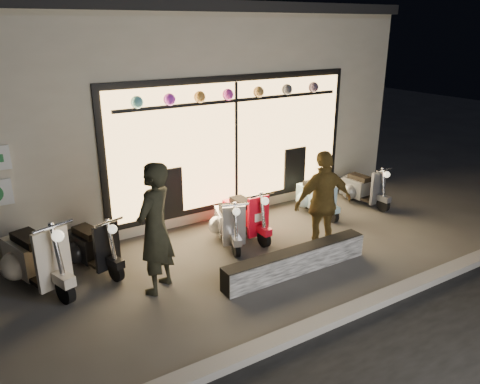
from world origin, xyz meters
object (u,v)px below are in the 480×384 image
object	(u,v)px
scooter_red	(243,214)
man	(155,229)
graffiti_barrier	(296,261)
scooter_silver	(228,222)
woman	(323,203)

from	to	relation	value
scooter_red	man	xyz separation A→B (m)	(-2.17, -1.04, 0.61)
graffiti_barrier	scooter_red	distance (m)	1.73
scooter_silver	man	bearing A→B (deg)	-134.19
scooter_red	woman	bearing A→B (deg)	-61.19
graffiti_barrier	scooter_silver	distance (m)	1.63
man	woman	xyz separation A→B (m)	(2.92, -0.32, -0.08)
scooter_red	scooter_silver	bearing A→B (deg)	-162.21
graffiti_barrier	scooter_silver	bearing A→B (deg)	101.61
scooter_silver	scooter_red	xyz separation A→B (m)	(0.41, 0.13, 0.02)
graffiti_barrier	woman	size ratio (longest dim) A/B	1.45
scooter_red	woman	world-z (taller)	woman
graffiti_barrier	scooter_red	world-z (taller)	scooter_red
graffiti_barrier	woman	bearing A→B (deg)	23.38
graffiti_barrier	woman	distance (m)	1.16
scooter_red	woman	size ratio (longest dim) A/B	0.72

